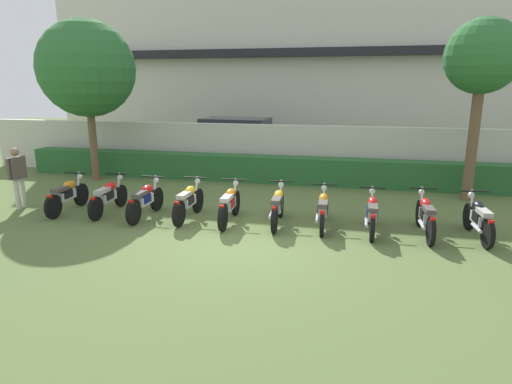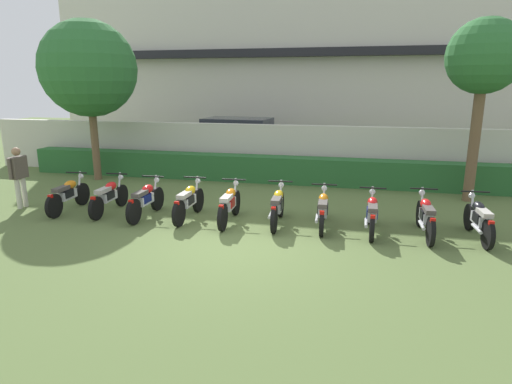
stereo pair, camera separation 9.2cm
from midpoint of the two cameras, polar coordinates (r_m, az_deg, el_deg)
ground at (r=9.17m, az=-2.21°, el=-6.83°), size 60.00×60.00×0.00m
building at (r=23.26m, az=7.88°, el=16.50°), size 24.74×6.50×8.69m
compound_wall at (r=15.32m, az=4.47°, el=5.23°), size 23.51×0.30×1.89m
hedge_row at (r=14.73m, az=4.01°, el=2.91°), size 18.81×0.70×0.89m
parked_car at (r=18.33m, az=-1.83°, el=6.67°), size 4.62×2.34×1.89m
tree_near_inspector at (r=15.97m, az=-20.94°, el=14.82°), size 3.17×3.17×5.34m
tree_far_side at (r=13.56m, az=27.91°, el=15.15°), size 2.00×2.00×4.98m
motorcycle_in_row_0 at (r=12.36m, az=-23.21°, el=-0.31°), size 0.60×1.86×0.96m
motorcycle_in_row_1 at (r=11.84m, az=-18.51°, el=-0.50°), size 0.60×1.90×0.95m
motorcycle_in_row_2 at (r=11.19m, az=-14.04°, el=-0.96°), size 0.60×1.87×0.97m
motorcycle_in_row_3 at (r=10.83m, az=-8.58°, el=-1.17°), size 0.60×1.89×0.97m
motorcycle_in_row_4 at (r=10.45m, az=-3.26°, el=-1.59°), size 0.60×1.93×0.97m
motorcycle_in_row_5 at (r=10.29m, az=3.10°, el=-1.84°), size 0.60×1.88×0.97m
motorcycle_in_row_6 at (r=10.19m, az=9.00°, el=-2.25°), size 0.60×1.82×0.94m
motorcycle_in_row_7 at (r=10.07m, az=15.19°, el=-2.75°), size 0.60×1.79×0.95m
motorcycle_in_row_8 at (r=10.24m, az=21.58°, el=-2.93°), size 0.60×1.94×0.96m
motorcycle_in_row_9 at (r=10.48m, az=27.41°, el=-3.17°), size 0.60×1.83×0.96m
inspector_person at (r=13.18m, az=-28.49°, el=2.26°), size 0.22×0.66×1.64m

